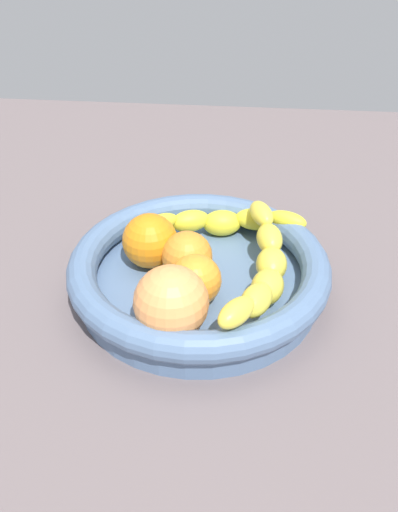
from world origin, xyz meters
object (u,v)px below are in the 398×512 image
banana_draped_left (223,221)px  peach_blush (171,302)px  orange_front (187,254)px  banana_draped_right (263,269)px  orange_mid_right (150,241)px  orange_mid_left (197,280)px  fruit_bowl (199,273)px

banana_draped_left → peach_blush: 18.32cm
banana_draped_left → orange_front: size_ratio=3.60×
banana_draped_left → orange_front: bearing=-22.8°
banana_draped_right → orange_mid_right: 13.73cm
banana_draped_left → orange_mid_right: (6.46, -8.03, 0.87)cm
orange_front → orange_mid_left: orange_front is taller
peach_blush → orange_mid_right: bearing=-160.5°
orange_front → fruit_bowl: bearing=75.6°
orange_front → peach_blush: (9.53, -0.52, 0.90)cm
banana_draped_left → banana_draped_right: size_ratio=0.88×
banana_draped_left → orange_front: 9.01cm
fruit_bowl → orange_mid_left: 4.70cm
fruit_bowl → banana_draped_left: banana_draped_left is taller
banana_draped_left → peach_blush: size_ratio=2.74×
orange_mid_right → fruit_bowl: bearing=69.7°
banana_draped_right → orange_mid_left: size_ratio=4.16×
fruit_bowl → orange_mid_right: orange_mid_right is taller
banana_draped_right → orange_mid_right: size_ratio=3.66×
orange_mid_left → peach_blush: bearing=-22.8°
orange_front → orange_mid_left: 4.79cm
orange_front → orange_mid_right: bearing=-111.9°
fruit_bowl → peach_blush: size_ratio=3.93×
banana_draped_left → orange_mid_left: (12.81, -1.90, 0.48)cm
fruit_bowl → orange_mid_left: size_ratio=5.26×
banana_draped_left → banana_draped_right: (10.73, 5.02, 0.90)cm
banana_draped_right → banana_draped_left: bearing=-154.9°
fruit_bowl → banana_draped_left: bearing=166.2°
fruit_bowl → orange_mid_right: (-2.18, -5.90, 2.53)cm
banana_draped_right → orange_front: bearing=-106.0°
fruit_bowl → peach_blush: peach_blush is taller
orange_mid_left → orange_mid_right: (-6.36, -6.13, 0.39)cm
banana_draped_right → orange_mid_right: (-4.27, -13.05, -0.02)cm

